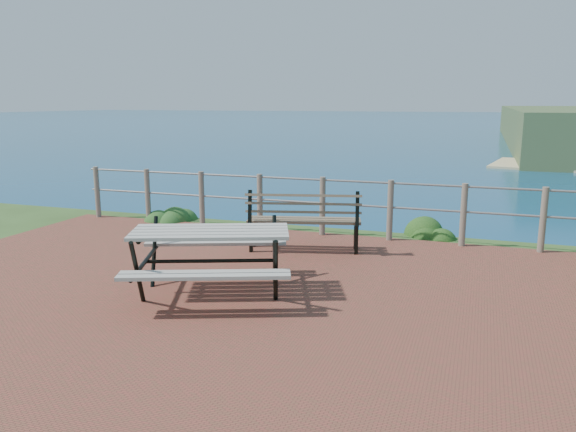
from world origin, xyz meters
name	(u,v)px	position (x,y,z in m)	size (l,w,h in m)	color
ground	(244,299)	(0.00, 0.00, 0.00)	(10.00, 7.00, 0.12)	brown
ocean	(478,108)	(0.00, 200.00, 0.00)	(1200.00, 1200.00, 0.00)	#146D7D
safety_railing	(323,203)	(0.00, 3.35, 0.57)	(9.40, 0.10, 1.00)	#6B5B4C
picnic_table	(211,255)	(-0.44, 0.03, 0.49)	(1.97, 1.50, 0.77)	#A5A094
park_bench	(304,211)	(0.01, 2.26, 0.64)	(1.77, 0.84, 0.97)	brown
shrub_lip_west	(175,220)	(-3.08, 3.67, 0.00)	(0.76, 0.76, 0.49)	#29541F
shrub_lip_east	(438,235)	(1.88, 4.05, 0.00)	(0.78, 0.78, 0.53)	#154013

